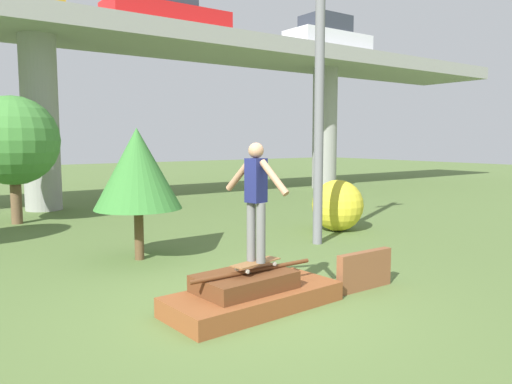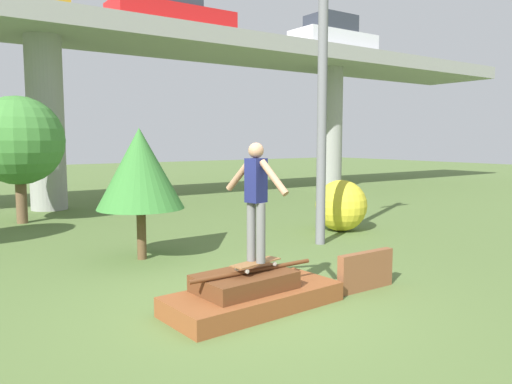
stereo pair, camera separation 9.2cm
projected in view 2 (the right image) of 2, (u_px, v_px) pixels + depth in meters
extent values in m
plane|color=#567038|center=(253.00, 308.00, 6.59)|extent=(80.00, 80.00, 0.00)
cube|color=brown|center=(253.00, 299.00, 6.58)|extent=(2.42, 1.15, 0.25)
cube|color=#5B3319|center=(244.00, 281.00, 6.54)|extent=(1.31, 0.89, 0.23)
cylinder|color=#5B3319|center=(253.00, 271.00, 6.54)|extent=(1.89, 0.06, 0.06)
cube|color=brown|center=(366.00, 271.00, 7.38)|extent=(1.04, 0.13, 0.57)
cube|color=brown|center=(256.00, 262.00, 6.54)|extent=(0.78, 0.37, 0.01)
cylinder|color=silver|center=(264.00, 262.00, 6.80)|extent=(0.06, 0.04, 0.05)
cylinder|color=silver|center=(275.00, 264.00, 6.68)|extent=(0.06, 0.04, 0.05)
cylinder|color=silver|center=(237.00, 269.00, 6.42)|extent=(0.06, 0.04, 0.05)
cylinder|color=silver|center=(247.00, 271.00, 6.29)|extent=(0.06, 0.04, 0.05)
cylinder|color=slate|center=(251.00, 231.00, 6.56)|extent=(0.12, 0.12, 0.79)
cylinder|color=slate|center=(261.00, 233.00, 6.44)|extent=(0.12, 0.12, 0.79)
cube|color=#191E51|center=(256.00, 180.00, 6.43)|extent=(0.26, 0.25, 0.57)
sphere|color=#A37556|center=(256.00, 150.00, 6.39)|extent=(0.20, 0.20, 0.20)
cylinder|color=#A37556|center=(239.00, 175.00, 6.63)|extent=(0.18, 0.47, 0.45)
cylinder|color=#A37556|center=(274.00, 178.00, 6.21)|extent=(0.18, 0.47, 0.45)
cube|color=gray|center=(42.00, 25.00, 15.24)|extent=(44.00, 3.96, 0.60)
cylinder|color=gray|center=(46.00, 124.00, 15.56)|extent=(1.10, 1.10, 5.39)
cylinder|color=gray|center=(330.00, 129.00, 22.47)|extent=(1.10, 1.10, 5.39)
cube|color=silver|center=(334.00, 43.00, 21.58)|extent=(3.87, 1.66, 0.78)
cube|color=#2D333D|center=(331.00, 24.00, 21.39)|extent=(1.86, 1.53, 0.71)
cube|color=red|center=(173.00, 20.00, 17.41)|extent=(4.36, 1.61, 0.78)
cylinder|color=slate|center=(322.00, 98.00, 10.31)|extent=(0.20, 0.20, 6.15)
cylinder|color=brown|center=(142.00, 234.00, 9.25)|extent=(0.17, 0.17, 0.95)
cone|color=#387A33|center=(140.00, 168.00, 9.12)|extent=(1.60, 1.60, 1.48)
cylinder|color=brown|center=(22.00, 201.00, 13.20)|extent=(0.28, 0.28, 1.20)
sphere|color=#428438|center=(18.00, 140.00, 13.03)|extent=(2.32, 2.32, 2.32)
sphere|color=gold|center=(341.00, 206.00, 12.07)|extent=(1.25, 1.25, 1.25)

